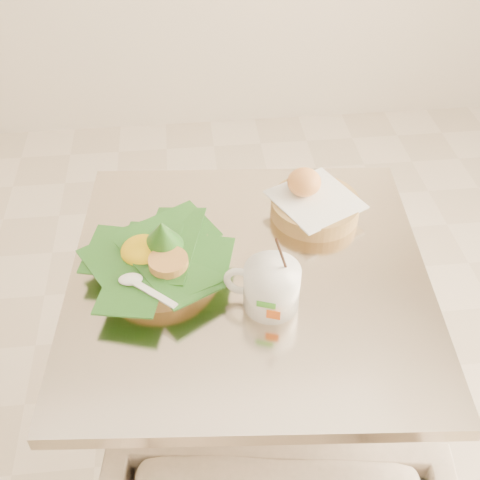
{
  "coord_description": "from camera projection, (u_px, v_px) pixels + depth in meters",
  "views": [
    {
      "loc": [
        0.09,
        -0.86,
        1.59
      ],
      "look_at": [
        0.18,
        -0.01,
        0.82
      ],
      "focal_mm": 45.0,
      "sensor_mm": 36.0,
      "label": 1
    }
  ],
  "objects": [
    {
      "name": "rice_basket",
      "position": [
        158.0,
        256.0,
        1.16
      ],
      "size": [
        0.28,
        0.29,
        0.14
      ],
      "rotation": [
        0.0,
        0.0,
        -0.43
      ],
      "color": "#A08144",
      "rests_on": "cafe_table"
    },
    {
      "name": "coffee_mug",
      "position": [
        270.0,
        286.0,
        1.09
      ],
      "size": [
        0.14,
        0.11,
        0.18
      ],
      "rotation": [
        0.0,
        0.0,
        -0.34
      ],
      "color": "white",
      "rests_on": "cafe_table"
    },
    {
      "name": "cafe_table",
      "position": [
        248.0,
        344.0,
        1.32
      ],
      "size": [
        0.76,
        0.76,
        0.75
      ],
      "rotation": [
        0.0,
        0.0,
        -0.08
      ],
      "color": "gray",
      "rests_on": "floor"
    },
    {
      "name": "floor",
      "position": [
        176.0,
        459.0,
        1.69
      ],
      "size": [
        3.6,
        3.6,
        0.0
      ],
      "primitive_type": "plane",
      "color": "beige",
      "rests_on": "ground"
    },
    {
      "name": "bread_basket",
      "position": [
        313.0,
        202.0,
        1.3
      ],
      "size": [
        0.22,
        0.22,
        0.1
      ],
      "rotation": [
        0.0,
        0.0,
        -0.31
      ],
      "color": "#A08144",
      "rests_on": "cafe_table"
    }
  ]
}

